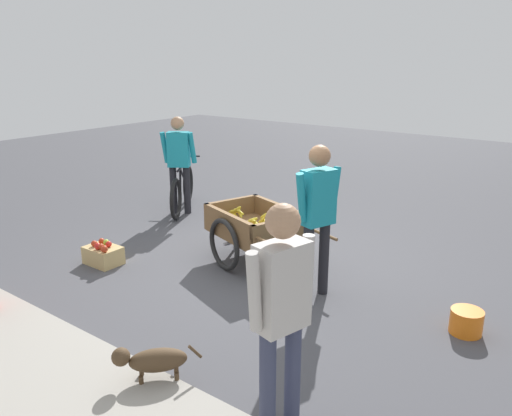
% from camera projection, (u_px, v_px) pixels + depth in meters
% --- Properties ---
extents(ground_plane, '(24.00, 24.00, 0.00)m').
position_uv_depth(ground_plane, '(257.00, 270.00, 6.12)').
color(ground_plane, '#47474C').
extents(fruit_cart, '(1.81, 1.25, 0.72)m').
position_uv_depth(fruit_cart, '(255.00, 229.00, 6.26)').
color(fruit_cart, brown).
rests_on(fruit_cart, ground).
extents(vendor_person, '(0.30, 0.59, 1.63)m').
position_uv_depth(vendor_person, '(318.00, 208.00, 5.20)').
color(vendor_person, black).
rests_on(vendor_person, ground).
extents(bicycle, '(0.95, 1.43, 0.85)m').
position_uv_depth(bicycle, '(182.00, 190.00, 8.40)').
color(bicycle, black).
rests_on(bicycle, ground).
extents(cyclist_person, '(0.45, 0.40, 1.57)m').
position_uv_depth(cyclist_person, '(179.00, 157.00, 8.09)').
color(cyclist_person, black).
rests_on(cyclist_person, ground).
extents(dog, '(0.49, 0.52, 0.40)m').
position_uv_depth(dog, '(153.00, 361.00, 3.84)').
color(dog, '#4C3823').
rests_on(dog, ground).
extents(plastic_bucket, '(0.30, 0.30, 0.23)m').
position_uv_depth(plastic_bucket, '(466.00, 322.00, 4.71)').
color(plastic_bucket, orange).
rests_on(plastic_bucket, ground).
extents(apple_crate, '(0.44, 0.32, 0.30)m').
position_uv_depth(apple_crate, '(103.00, 254.00, 6.28)').
color(apple_crate, tan).
rests_on(apple_crate, ground).
extents(bystander_person, '(0.28, 0.53, 1.64)m').
position_uv_depth(bystander_person, '(282.00, 303.00, 3.21)').
color(bystander_person, '#333851').
rests_on(bystander_person, ground).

